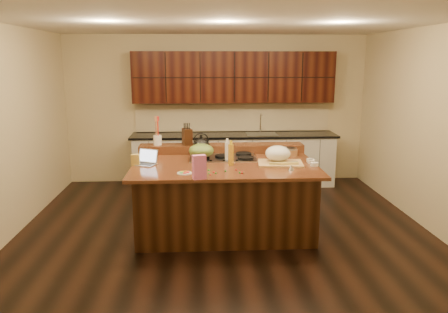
{
  "coord_description": "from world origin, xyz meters",
  "views": [
    {
      "loc": [
        -0.31,
        -5.59,
        2.25
      ],
      "look_at": [
        0.0,
        0.05,
        1.0
      ],
      "focal_mm": 35.0,
      "sensor_mm": 36.0,
      "label": 1
    }
  ],
  "objects": [
    {
      "name": "gumdrop_0",
      "position": [
        -0.15,
        -0.5,
        0.93
      ],
      "size": [
        0.02,
        0.02,
        0.02
      ],
      "primitive_type": "ellipsoid",
      "color": "red",
      "rests_on": "island"
    },
    {
      "name": "oil_bottle",
      "position": [
        0.08,
        -0.11,
        1.06
      ],
      "size": [
        0.07,
        0.07,
        0.27
      ],
      "primitive_type": "cylinder",
      "rotation": [
        0.0,
        0.0,
        -0.06
      ],
      "color": "gold",
      "rests_on": "island"
    },
    {
      "name": "candy_plate",
      "position": [
        -0.51,
        -0.51,
        0.93
      ],
      "size": [
        0.23,
        0.23,
        0.01
      ],
      "primitive_type": "cylinder",
      "rotation": [
        0.0,
        0.0,
        -0.31
      ],
      "color": "white",
      "rests_on": "island"
    },
    {
      "name": "wooden_tray",
      "position": [
        0.71,
        -0.04,
        1.02
      ],
      "size": [
        0.61,
        0.48,
        0.23
      ],
      "rotation": [
        0.0,
        0.0,
        -0.1
      ],
      "color": "tan",
      "rests_on": "island"
    },
    {
      "name": "vinegar_bottle",
      "position": [
        0.05,
        0.18,
        1.04
      ],
      "size": [
        0.07,
        0.07,
        0.25
      ],
      "primitive_type": "cylinder",
      "rotation": [
        0.0,
        0.0,
        0.11
      ],
      "color": "silver",
      "rests_on": "island"
    },
    {
      "name": "package_box",
      "position": [
        -1.15,
        -0.05,
        0.99
      ],
      "size": [
        0.11,
        0.08,
        0.14
      ],
      "primitive_type": "cube",
      "rotation": [
        0.0,
        0.0,
        -0.03
      ],
      "color": "gold",
      "rests_on": "island"
    },
    {
      "name": "cooktop",
      "position": [
        0.0,
        0.3,
        0.94
      ],
      "size": [
        0.92,
        0.52,
        0.05
      ],
      "color": "gray",
      "rests_on": "island"
    },
    {
      "name": "kettle",
      "position": [
        -0.3,
        0.43,
        1.07
      ],
      "size": [
        0.28,
        0.28,
        0.22
      ],
      "primitive_type": "ellipsoid",
      "rotation": [
        0.0,
        0.0,
        -0.15
      ],
      "color": "black",
      "rests_on": "cooktop"
    },
    {
      "name": "gumdrop_10",
      "position": [
        0.18,
        -0.56,
        0.93
      ],
      "size": [
        0.02,
        0.02,
        0.02
      ],
      "primitive_type": "ellipsoid",
      "color": "red",
      "rests_on": "island"
    },
    {
      "name": "utensil_crock",
      "position": [
        -0.93,
        0.7,
        1.11
      ],
      "size": [
        0.13,
        0.13,
        0.14
      ],
      "primitive_type": "cylinder",
      "rotation": [
        0.0,
        0.0,
        0.1
      ],
      "color": "white",
      "rests_on": "back_ledge"
    },
    {
      "name": "green_bowl",
      "position": [
        -0.3,
        0.17,
        1.06
      ],
      "size": [
        0.44,
        0.44,
        0.19
      ],
      "primitive_type": "ellipsoid",
      "rotation": [
        0.0,
        0.0,
        -0.38
      ],
      "color": "#536F2C",
      "rests_on": "cooktop"
    },
    {
      "name": "gumdrop_3",
      "position": [
        -0.13,
        -0.54,
        0.93
      ],
      "size": [
        0.02,
        0.02,
        0.02
      ],
      "primitive_type": "ellipsoid",
      "color": "#198C26",
      "rests_on": "island"
    },
    {
      "name": "gumdrop_2",
      "position": [
        0.13,
        -0.39,
        0.93
      ],
      "size": [
        0.02,
        0.02,
        0.02
      ],
      "primitive_type": "ellipsoid",
      "color": "red",
      "rests_on": "island"
    },
    {
      "name": "pink_bag",
      "position": [
        -0.33,
        -0.76,
        1.06
      ],
      "size": [
        0.17,
        0.12,
        0.28
      ],
      "primitive_type": "cube",
      "rotation": [
        0.0,
        0.0,
        0.29
      ],
      "color": "pink",
      "rests_on": "island"
    },
    {
      "name": "gumdrop_7",
      "position": [
        0.16,
        -0.54,
        0.93
      ],
      "size": [
        0.02,
        0.02,
        0.02
      ],
      "primitive_type": "ellipsoid",
      "color": "#198C26",
      "rests_on": "island"
    },
    {
      "name": "strainer_bowl",
      "position": [
        0.95,
        0.43,
        0.97
      ],
      "size": [
        0.29,
        0.29,
        0.09
      ],
      "primitive_type": "cylinder",
      "rotation": [
        0.0,
        0.0,
        0.25
      ],
      "color": "#996B3F",
      "rests_on": "island"
    },
    {
      "name": "back_counter",
      "position": [
        0.3,
        2.23,
        0.98
      ],
      "size": [
        3.7,
        0.66,
        2.4
      ],
      "color": "silver",
      "rests_on": "ground"
    },
    {
      "name": "gumdrop_9",
      "position": [
        -0.21,
        -0.4,
        0.93
      ],
      "size": [
        0.02,
        0.02,
        0.02
      ],
      "primitive_type": "ellipsoid",
      "color": "#198C26",
      "rests_on": "island"
    },
    {
      "name": "gumdrop_5",
      "position": [
        0.19,
        -0.54,
        0.93
      ],
      "size": [
        0.02,
        0.02,
        0.02
      ],
      "primitive_type": "ellipsoid",
      "color": "#198C26",
      "rests_on": "island"
    },
    {
      "name": "gumdrop_4",
      "position": [
        -0.2,
        -0.61,
        0.93
      ],
      "size": [
        0.02,
        0.02,
        0.02
      ],
      "primitive_type": "ellipsoid",
      "color": "red",
      "rests_on": "island"
    },
    {
      "name": "gumdrop_6",
      "position": [
        -0.25,
        -0.46,
        0.93
      ],
      "size": [
        0.02,
        0.02,
        0.02
      ],
      "primitive_type": "ellipsoid",
      "color": "red",
      "rests_on": "island"
    },
    {
      "name": "laptop",
      "position": [
        -1.02,
        -0.0,
        0.97
      ],
      "size": [
        0.35,
        0.32,
        0.2
      ],
      "rotation": [
        0.0,
        0.0,
        -0.46
      ],
      "color": "#B7B7BC",
      "rests_on": "island"
    },
    {
      "name": "gumdrop_8",
      "position": [
        -0.16,
        -0.48,
        0.93
      ],
      "size": [
        0.02,
        0.02,
        0.02
      ],
      "primitive_type": "ellipsoid",
      "color": "red",
      "rests_on": "island"
    },
    {
      "name": "gumdrop_1",
      "position": [
        -0.01,
        -0.45,
        0.93
      ],
      "size": [
        0.02,
        0.02,
        0.02
      ],
      "primitive_type": "ellipsoid",
      "color": "#198C26",
      "rests_on": "island"
    },
    {
      "name": "back_ledge",
      "position": [
        0.0,
        0.7,
        0.98
      ],
      "size": [
        2.4,
        0.3,
        0.12
      ],
      "primitive_type": "cube",
      "color": "black",
      "rests_on": "island"
    },
    {
      "name": "gumdrop_11",
      "position": [
        -0.21,
        -0.56,
        0.93
      ],
      "size": [
        0.02,
        0.02,
        0.02
      ],
      "primitive_type": "ellipsoid",
      "color": "#198C26",
      "rests_on": "island"
    },
    {
      "name": "kitchen_timer",
      "position": [
        0.81,
        -0.41,
        0.96
      ],
      "size": [
        0.1,
        0.1,
        0.07
      ],
      "primitive_type": "cone",
      "rotation": [
        0.0,
        0.0,
        -0.28
      ],
      "color": "silver",
      "rests_on": "island"
    },
    {
      "name": "gumdrop_12",
      "position": [
        0.19,
        -0.5,
        0.93
      ],
      "size": [
        0.02,
        0.02,
        0.02
      ],
      "primitive_type": "ellipsoid",
      "color": "red",
      "rests_on": "island"
    },
    {
      "name": "room",
      "position": [
        0.0,
        0.0,
        1.35
      ],
      "size": [
        5.52,
        5.02,
        2.72
      ],
      "color": "black",
      "rests_on": "ground"
    },
    {
      "name": "ramekin_c",
      "position": [
        1.15,
        -0.06,
        0.94
      ],
      "size": [
        0.13,
        0.13,
        0.04
      ],
      "primitive_type": "cylinder",
      "rotation": [
        0.0,
        0.0,
        -0.35
      ],
      "color": "white",
      "rests_on": "island"
    },
    {
      "name": "ramekin_a",
      "position": [
        1.15,
        -0.21,
        0.94
      ],
      "size": [
        0.11,
        0.11,
        0.04
      ],
      "primitive_type": "cylinder",
      "rotation": [
        0.0,
        0.0,
        0.09
      ],
      "color": "white",
      "rests_on": "island"
    },
    {
      "name": "knife_block",
      "position": [
        -0.5,
        0.7,
        1.16
      ],
      "size": [
        0.16,
        0.22,
        0.24
      ],
      "primitive_type": "cube",
      "rotation": [
        0.0,
        0.0,
        0.25
      ],
      "color": "black",
      "rests_on": "back_ledge"
    },
    {
      "name": "island",
      "position": [
        0.0,
        0.0,
        0.46
      ],
      "size": [
        2.4,
        1.6,
        0.92
      ],
      "color": "black",
      "rests_on": "ground"
    },
    {
      "name": "ramekin_b",
      "position": [
        1.15,
        0.0,
        0.94
      ],
      "size": [
        0.12,
        0.12,
        0.04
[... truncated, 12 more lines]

